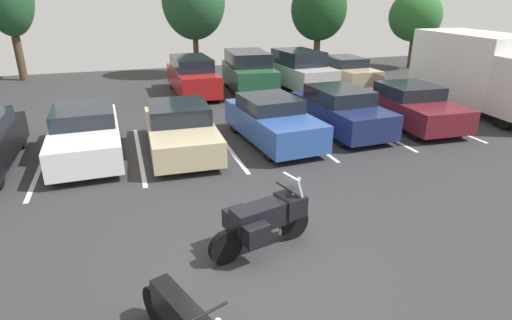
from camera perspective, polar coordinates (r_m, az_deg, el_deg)
ground at (r=7.57m, az=0.59°, el=-14.43°), size 44.00×44.00×0.10m
motorcycle_touring at (r=7.63m, az=1.29°, el=-7.99°), size 2.10×1.08×1.35m
parking_stripes at (r=12.86m, az=-15.70°, el=0.80°), size 21.44×4.91×0.01m
car_white at (r=13.04m, az=-22.38°, el=3.40°), size 1.98×4.60×1.38m
car_champagne at (r=12.69m, az=-10.36°, el=4.20°), size 2.01×4.43×1.39m
car_blue at (r=13.26m, az=2.25°, el=5.43°), size 2.09×4.37×1.43m
car_navy at (r=14.65m, az=11.46°, el=6.70°), size 1.97×4.34×1.48m
car_maroon at (r=16.04m, az=20.60°, el=6.96°), size 2.15×4.35×1.43m
car_far_red at (r=20.22m, az=-8.74°, el=11.32°), size 1.82×4.84×1.73m
car_far_green at (r=20.47m, az=-1.04°, el=12.00°), size 2.26×4.49×1.91m
car_far_silver at (r=21.40m, az=5.92°, el=12.18°), size 2.28×4.70×1.87m
car_far_tan at (r=22.70m, az=12.14°, el=11.84°), size 1.85×4.31×1.43m
box_truck at (r=19.40m, az=28.85°, el=10.69°), size 2.99×7.03×2.98m
tree_center_right at (r=29.03m, az=21.03°, el=17.95°), size 3.20×3.20×4.72m
tree_far_right at (r=24.65m, az=-8.58°, el=20.80°), size 3.47×3.47×6.20m
tree_right at (r=27.00m, az=8.62°, el=19.77°), size 3.36×3.36×5.48m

